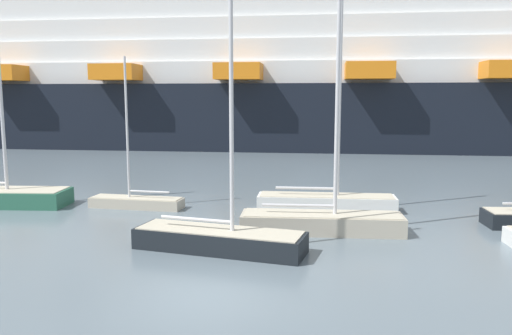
{
  "coord_description": "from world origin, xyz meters",
  "views": [
    {
      "loc": [
        3.56,
        -13.0,
        5.52
      ],
      "look_at": [
        0.0,
        8.8,
        2.44
      ],
      "focal_mm": 35.48,
      "sensor_mm": 36.0,
      "label": 1
    }
  ],
  "objects_px": {
    "sailboat_1": "(322,220)",
    "sailboat_7": "(220,236)",
    "sailboat_0": "(326,198)",
    "cruise_ship": "(250,83)",
    "sailboat_2": "(136,200)"
  },
  "relations": [
    {
      "from": "sailboat_1",
      "to": "cruise_ship",
      "type": "height_order",
      "value": "cruise_ship"
    },
    {
      "from": "sailboat_0",
      "to": "sailboat_1",
      "type": "distance_m",
      "value": 4.11
    },
    {
      "from": "sailboat_1",
      "to": "sailboat_7",
      "type": "xyz_separation_m",
      "value": [
        -3.57,
        -3.12,
        0.0
      ]
    },
    {
      "from": "sailboat_0",
      "to": "cruise_ship",
      "type": "distance_m",
      "value": 35.81
    },
    {
      "from": "sailboat_2",
      "to": "sailboat_7",
      "type": "bearing_deg",
      "value": 135.0
    },
    {
      "from": "sailboat_1",
      "to": "sailboat_7",
      "type": "relative_size",
      "value": 0.93
    },
    {
      "from": "sailboat_1",
      "to": "cruise_ship",
      "type": "relative_size",
      "value": 0.08
    },
    {
      "from": "sailboat_2",
      "to": "cruise_ship",
      "type": "height_order",
      "value": "cruise_ship"
    },
    {
      "from": "sailboat_2",
      "to": "cruise_ship",
      "type": "distance_m",
      "value": 35.39
    },
    {
      "from": "cruise_ship",
      "to": "sailboat_2",
      "type": "bearing_deg",
      "value": -91.42
    },
    {
      "from": "sailboat_2",
      "to": "cruise_ship",
      "type": "bearing_deg",
      "value": -87.04
    },
    {
      "from": "sailboat_1",
      "to": "sailboat_7",
      "type": "bearing_deg",
      "value": -143.24
    },
    {
      "from": "sailboat_1",
      "to": "sailboat_2",
      "type": "relative_size",
      "value": 1.33
    },
    {
      "from": "sailboat_2",
      "to": "sailboat_1",
      "type": "bearing_deg",
      "value": 163.6
    },
    {
      "from": "sailboat_0",
      "to": "cruise_ship",
      "type": "height_order",
      "value": "cruise_ship"
    }
  ]
}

